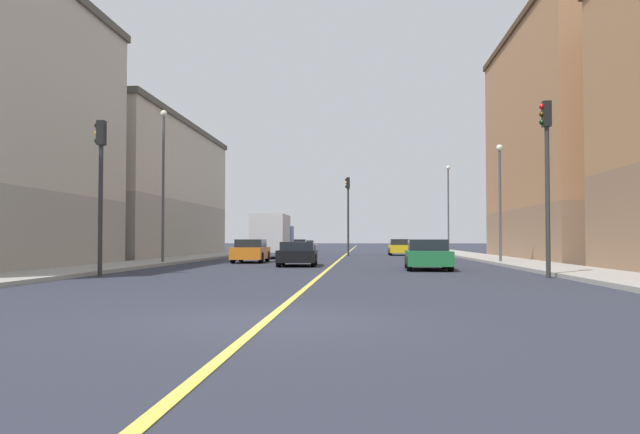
{
  "coord_description": "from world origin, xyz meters",
  "views": [
    {
      "loc": [
        1.62,
        -10.86,
        1.36
      ],
      "look_at": [
        -0.93,
        26.81,
        2.63
      ],
      "focal_mm": 36.85,
      "sensor_mm": 36.0,
      "label": 1
    }
  ],
  "objects_px": {
    "car_yellow": "(399,247)",
    "building_right_midblock": "(120,190)",
    "traffic_light_left_near": "(547,164)",
    "car_green": "(428,255)",
    "traffic_light_right_near": "(100,175)",
    "street_lamp_left_near": "(500,189)",
    "street_lamp_left_far": "(448,200)",
    "car_red": "(297,247)",
    "car_orange": "(251,251)",
    "box_truck": "(272,235)",
    "traffic_light_median_far": "(348,205)",
    "car_maroon": "(306,246)",
    "building_left_mid": "(601,141)",
    "street_lamp_right_near": "(163,171)",
    "car_black": "(297,254)"
  },
  "relations": [
    {
      "from": "traffic_light_left_near",
      "to": "car_green",
      "type": "height_order",
      "value": "traffic_light_left_near"
    },
    {
      "from": "street_lamp_left_near",
      "to": "car_orange",
      "type": "bearing_deg",
      "value": 174.69
    },
    {
      "from": "building_left_mid",
      "to": "street_lamp_right_near",
      "type": "bearing_deg",
      "value": -159.5
    },
    {
      "from": "car_orange",
      "to": "street_lamp_right_near",
      "type": "bearing_deg",
      "value": -138.71
    },
    {
      "from": "traffic_light_right_near",
      "to": "street_lamp_left_near",
      "type": "distance_m",
      "value": 21.43
    },
    {
      "from": "building_left_mid",
      "to": "box_truck",
      "type": "relative_size",
      "value": 2.96
    },
    {
      "from": "traffic_light_right_near",
      "to": "car_green",
      "type": "bearing_deg",
      "value": 25.41
    },
    {
      "from": "building_left_mid",
      "to": "car_yellow",
      "type": "height_order",
      "value": "building_left_mid"
    },
    {
      "from": "building_left_mid",
      "to": "street_lamp_right_near",
      "type": "xyz_separation_m",
      "value": [
        -26.09,
        -9.76,
        -2.78
      ]
    },
    {
      "from": "traffic_light_median_far",
      "to": "car_yellow",
      "type": "distance_m",
      "value": 5.98
    },
    {
      "from": "car_black",
      "to": "car_green",
      "type": "height_order",
      "value": "car_green"
    },
    {
      "from": "street_lamp_left_near",
      "to": "traffic_light_right_near",
      "type": "bearing_deg",
      "value": -142.78
    },
    {
      "from": "car_orange",
      "to": "car_green",
      "type": "height_order",
      "value": "same"
    },
    {
      "from": "traffic_light_left_near",
      "to": "traffic_light_right_near",
      "type": "height_order",
      "value": "traffic_light_left_near"
    },
    {
      "from": "street_lamp_right_near",
      "to": "car_orange",
      "type": "xyz_separation_m",
      "value": [
        4.08,
        3.58,
        -4.3
      ]
    },
    {
      "from": "traffic_light_median_far",
      "to": "car_maroon",
      "type": "bearing_deg",
      "value": 103.77
    },
    {
      "from": "traffic_light_right_near",
      "to": "street_lamp_left_near",
      "type": "relative_size",
      "value": 0.89
    },
    {
      "from": "car_red",
      "to": "car_black",
      "type": "xyz_separation_m",
      "value": [
        2.69,
        -25.7,
        -0.04
      ]
    },
    {
      "from": "car_yellow",
      "to": "building_right_midblock",
      "type": "bearing_deg",
      "value": -163.6
    },
    {
      "from": "car_yellow",
      "to": "street_lamp_left_near",
      "type": "bearing_deg",
      "value": -76.76
    },
    {
      "from": "traffic_light_left_near",
      "to": "car_green",
      "type": "xyz_separation_m",
      "value": [
        -3.59,
        5.92,
        -3.34
      ]
    },
    {
      "from": "traffic_light_left_near",
      "to": "box_truck",
      "type": "relative_size",
      "value": 0.89
    },
    {
      "from": "street_lamp_left_far",
      "to": "car_green",
      "type": "bearing_deg",
      "value": -98.99
    },
    {
      "from": "traffic_light_left_near",
      "to": "traffic_light_right_near",
      "type": "bearing_deg",
      "value": -180.0
    },
    {
      "from": "building_left_mid",
      "to": "traffic_light_left_near",
      "type": "relative_size",
      "value": 3.32
    },
    {
      "from": "car_green",
      "to": "traffic_light_right_near",
      "type": "bearing_deg",
      "value": -154.59
    },
    {
      "from": "building_right_midblock",
      "to": "car_maroon",
      "type": "xyz_separation_m",
      "value": [
        12.1,
        25.41,
        -4.5
      ]
    },
    {
      "from": "car_yellow",
      "to": "box_truck",
      "type": "height_order",
      "value": "box_truck"
    },
    {
      "from": "car_yellow",
      "to": "box_truck",
      "type": "xyz_separation_m",
      "value": [
        -9.48,
        -8.9,
        0.96
      ]
    },
    {
      "from": "building_right_midblock",
      "to": "car_black",
      "type": "distance_m",
      "value": 22.62
    },
    {
      "from": "building_right_midblock",
      "to": "car_orange",
      "type": "bearing_deg",
      "value": -43.08
    },
    {
      "from": "building_left_mid",
      "to": "building_right_midblock",
      "type": "relative_size",
      "value": 0.84
    },
    {
      "from": "street_lamp_left_near",
      "to": "box_truck",
      "type": "height_order",
      "value": "street_lamp_left_near"
    },
    {
      "from": "street_lamp_left_far",
      "to": "traffic_light_median_far",
      "type": "bearing_deg",
      "value": -147.65
    },
    {
      "from": "car_green",
      "to": "box_truck",
      "type": "height_order",
      "value": "box_truck"
    },
    {
      "from": "street_lamp_left_near",
      "to": "street_lamp_left_far",
      "type": "distance_m",
      "value": 22.05
    },
    {
      "from": "street_lamp_left_near",
      "to": "car_green",
      "type": "distance_m",
      "value": 9.08
    },
    {
      "from": "car_orange",
      "to": "car_green",
      "type": "distance_m",
      "value": 12.54
    },
    {
      "from": "street_lamp_right_near",
      "to": "car_green",
      "type": "xyz_separation_m",
      "value": [
        13.44,
        -4.75,
        -4.3
      ]
    },
    {
      "from": "street_lamp_left_near",
      "to": "building_right_midblock",
      "type": "bearing_deg",
      "value": 154.16
    },
    {
      "from": "car_black",
      "to": "box_truck",
      "type": "xyz_separation_m",
      "value": [
        -3.18,
        13.48,
        1.02
      ]
    },
    {
      "from": "car_red",
      "to": "traffic_light_right_near",
      "type": "bearing_deg",
      "value": -95.83
    },
    {
      "from": "traffic_light_median_far",
      "to": "car_yellow",
      "type": "bearing_deg",
      "value": 30.23
    },
    {
      "from": "car_orange",
      "to": "car_green",
      "type": "xyz_separation_m",
      "value": [
        9.36,
        -8.34,
        -0.0
      ]
    },
    {
      "from": "street_lamp_left_far",
      "to": "car_red",
      "type": "distance_m",
      "value": 14.08
    },
    {
      "from": "building_left_mid",
      "to": "car_black",
      "type": "relative_size",
      "value": 4.73
    },
    {
      "from": "car_green",
      "to": "building_right_midblock",
      "type": "bearing_deg",
      "value": 137.52
    },
    {
      "from": "traffic_light_left_near",
      "to": "traffic_light_median_far",
      "type": "relative_size",
      "value": 0.98
    },
    {
      "from": "building_left_mid",
      "to": "street_lamp_left_near",
      "type": "xyz_separation_m",
      "value": [
        -8.04,
        -7.47,
        -3.66
      ]
    },
    {
      "from": "car_green",
      "to": "traffic_light_left_near",
      "type": "bearing_deg",
      "value": -58.79
    }
  ]
}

